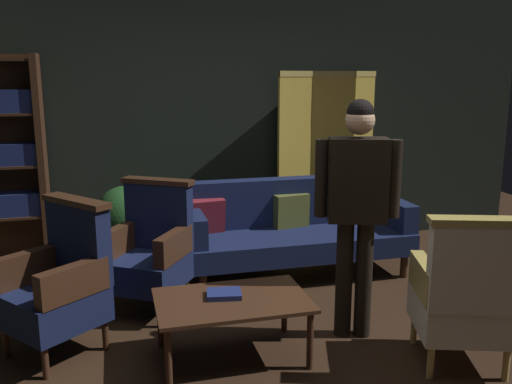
{
  "coord_description": "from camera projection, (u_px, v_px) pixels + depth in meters",
  "views": [
    {
      "loc": [
        -1.07,
        -3.28,
        1.85
      ],
      "look_at": [
        0.0,
        0.8,
        0.95
      ],
      "focal_mm": 38.23,
      "sensor_mm": 36.0,
      "label": 1
    }
  ],
  "objects": [
    {
      "name": "ground_plane",
      "position": [
        286.0,
        350.0,
        3.75
      ],
      "size": [
        10.0,
        10.0,
        0.0
      ],
      "primitive_type": "plane",
      "color": "black"
    },
    {
      "name": "book_navy_cloth",
      "position": [
        224.0,
        294.0,
        3.6
      ],
      "size": [
        0.25,
        0.21,
        0.04
      ],
      "primitive_type": "cube",
      "rotation": [
        0.0,
        0.0,
        -0.16
      ],
      "color": "navy",
      "rests_on": "coffee_table"
    },
    {
      "name": "standing_figure",
      "position": [
        357.0,
        198.0,
        3.77
      ],
      "size": [
        0.57,
        0.32,
        1.7
      ],
      "color": "black",
      "rests_on": "ground_plane"
    },
    {
      "name": "folding_screen",
      "position": [
        330.0,
        156.0,
        6.01
      ],
      "size": [
        1.27,
        0.33,
        1.9
      ],
      "color": "#B29338",
      "rests_on": "ground_plane"
    },
    {
      "name": "coffee_table",
      "position": [
        232.0,
        305.0,
        3.58
      ],
      "size": [
        1.0,
        0.64,
        0.42
      ],
      "color": "#382114",
      "rests_on": "ground_plane"
    },
    {
      "name": "back_wall",
      "position": [
        216.0,
        119.0,
        5.78
      ],
      "size": [
        7.2,
        0.1,
        2.8
      ],
      "primitive_type": "cube",
      "color": "black",
      "rests_on": "ground_plane"
    },
    {
      "name": "armchair_wing_left",
      "position": [
        61.0,
        282.0,
        3.67
      ],
      "size": [
        0.81,
        0.81,
        1.04
      ],
      "color": "#382114",
      "rests_on": "ground_plane"
    },
    {
      "name": "potted_plant",
      "position": [
        124.0,
        222.0,
        5.2
      ],
      "size": [
        0.54,
        0.54,
        0.83
      ],
      "color": "brown",
      "rests_on": "ground_plane"
    },
    {
      "name": "armchair_wing_right",
      "position": [
        150.0,
        250.0,
        4.34
      ],
      "size": [
        0.8,
        0.8,
        1.04
      ],
      "color": "#382114",
      "rests_on": "ground_plane"
    },
    {
      "name": "velvet_couch",
      "position": [
        294.0,
        226.0,
        5.17
      ],
      "size": [
        2.12,
        0.78,
        0.88
      ],
      "color": "#382114",
      "rests_on": "ground_plane"
    },
    {
      "name": "armchair_gilt_accent",
      "position": [
        465.0,
        295.0,
        3.45
      ],
      "size": [
        0.73,
        0.73,
        1.04
      ],
      "color": "tan",
      "rests_on": "ground_plane"
    }
  ]
}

